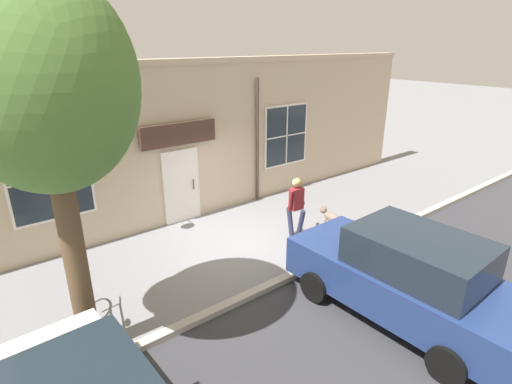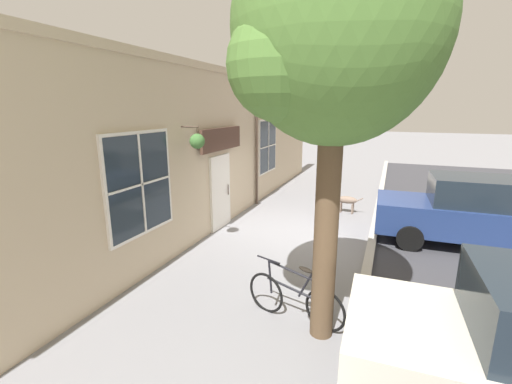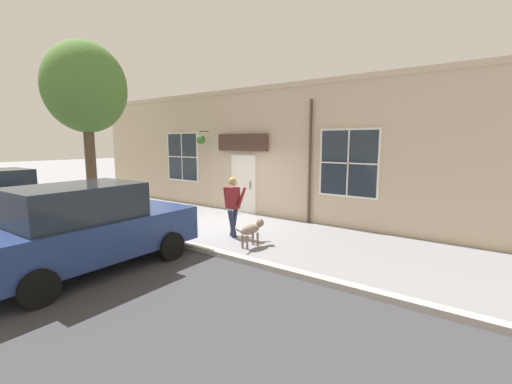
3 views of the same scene
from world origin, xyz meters
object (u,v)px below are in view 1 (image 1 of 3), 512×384
Objects in this scene: parked_car_mid_block at (406,276)px; street_tree_by_curb at (39,91)px; leaning_bicycle at (91,312)px; pedestrian_walking at (296,202)px; dog_on_leash at (331,217)px.

street_tree_by_curb is at bearing -119.72° from parked_car_mid_block.
parked_car_mid_block is at bearing 55.37° from leaning_bicycle.
pedestrian_walking is at bearing 168.78° from parked_car_mid_block.
street_tree_by_curb is 3.90m from leaning_bicycle.
dog_on_leash is at bearing 90.22° from leaning_bicycle.
street_tree_by_curb reaches higher than dog_on_leash.
street_tree_by_curb is 3.41× the size of leaning_bicycle.
street_tree_by_curb reaches higher than parked_car_mid_block.
street_tree_by_curb is 6.58m from parked_car_mid_block.
parked_car_mid_block is at bearing -27.20° from dog_on_leash.
dog_on_leash is 3.67m from parked_car_mid_block.
street_tree_by_curb is (0.45, -6.57, 3.82)m from dog_on_leash.
leaning_bicycle is at bearing -85.49° from pedestrian_walking.
leaning_bicycle is at bearing -89.78° from dog_on_leash.
street_tree_by_curb is 1.34× the size of parked_car_mid_block.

